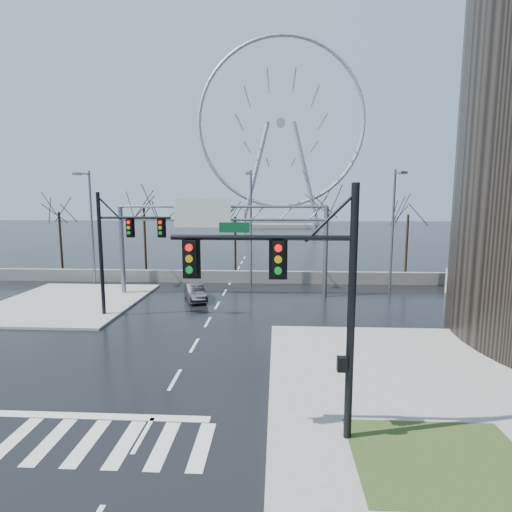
# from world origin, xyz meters

# --- Properties ---
(ground) EXTENTS (260.00, 260.00, 0.00)m
(ground) POSITION_xyz_m (0.00, 0.00, 0.00)
(ground) COLOR black
(ground) RESTS_ON ground
(sidewalk_right_ext) EXTENTS (12.00, 10.00, 0.15)m
(sidewalk_right_ext) POSITION_xyz_m (10.00, 2.00, 0.07)
(sidewalk_right_ext) COLOR gray
(sidewalk_right_ext) RESTS_ON ground
(sidewalk_far) EXTENTS (10.00, 12.00, 0.15)m
(sidewalk_far) POSITION_xyz_m (-11.00, 12.00, 0.07)
(sidewalk_far) COLOR gray
(sidewalk_far) RESTS_ON ground
(grass_strip) EXTENTS (5.00, 4.00, 0.02)m
(grass_strip) POSITION_xyz_m (9.00, -5.00, 0.15)
(grass_strip) COLOR #283D19
(grass_strip) RESTS_ON sidewalk_near
(barrier_wall) EXTENTS (52.00, 0.50, 1.10)m
(barrier_wall) POSITION_xyz_m (0.00, 20.00, 0.55)
(barrier_wall) COLOR slate
(barrier_wall) RESTS_ON ground
(signal_mast_near) EXTENTS (5.52, 0.41, 8.00)m
(signal_mast_near) POSITION_xyz_m (5.14, -4.04, 4.87)
(signal_mast_near) COLOR black
(signal_mast_near) RESTS_ON ground
(signal_mast_far) EXTENTS (4.72, 0.41, 8.00)m
(signal_mast_far) POSITION_xyz_m (-5.87, 8.96, 4.83)
(signal_mast_far) COLOR black
(signal_mast_far) RESTS_ON ground
(sign_gantry) EXTENTS (16.36, 0.40, 7.60)m
(sign_gantry) POSITION_xyz_m (-0.38, 14.96, 5.18)
(sign_gantry) COLOR slate
(sign_gantry) RESTS_ON ground
(streetlight_left) EXTENTS (0.50, 2.55, 10.00)m
(streetlight_left) POSITION_xyz_m (-12.00, 18.16, 5.89)
(streetlight_left) COLOR slate
(streetlight_left) RESTS_ON ground
(streetlight_mid) EXTENTS (0.50, 2.55, 10.00)m
(streetlight_mid) POSITION_xyz_m (2.00, 18.16, 5.89)
(streetlight_mid) COLOR slate
(streetlight_mid) RESTS_ON ground
(streetlight_right) EXTENTS (0.50, 2.55, 10.00)m
(streetlight_right) POSITION_xyz_m (14.00, 18.16, 5.89)
(streetlight_right) COLOR slate
(streetlight_right) RESTS_ON ground
(tree_far_left) EXTENTS (3.50, 3.50, 7.00)m
(tree_far_left) POSITION_xyz_m (-18.00, 24.00, 5.57)
(tree_far_left) COLOR black
(tree_far_left) RESTS_ON ground
(tree_left) EXTENTS (3.75, 3.75, 7.50)m
(tree_left) POSITION_xyz_m (-9.00, 23.50, 5.98)
(tree_left) COLOR black
(tree_left) RESTS_ON ground
(tree_center) EXTENTS (3.25, 3.25, 6.50)m
(tree_center) POSITION_xyz_m (0.00, 24.50, 5.17)
(tree_center) COLOR black
(tree_center) RESTS_ON ground
(tree_right) EXTENTS (3.90, 3.90, 7.80)m
(tree_right) POSITION_xyz_m (9.00, 23.50, 6.22)
(tree_right) COLOR black
(tree_right) RESTS_ON ground
(tree_far_right) EXTENTS (3.40, 3.40, 6.80)m
(tree_far_right) POSITION_xyz_m (17.00, 24.00, 5.41)
(tree_far_right) COLOR black
(tree_far_right) RESTS_ON ground
(ferris_wheel) EXTENTS (45.00, 6.00, 50.91)m
(ferris_wheel) POSITION_xyz_m (5.00, 95.00, 26.13)
(ferris_wheel) COLOR gray
(ferris_wheel) RESTS_ON ground
(car) EXTENTS (2.52, 3.93, 1.22)m
(car) POSITION_xyz_m (-1.88, 13.37, 0.61)
(car) COLOR black
(car) RESTS_ON ground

